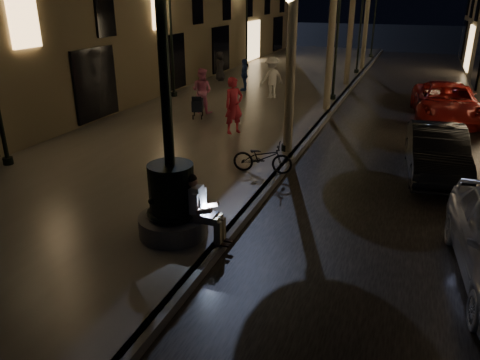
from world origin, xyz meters
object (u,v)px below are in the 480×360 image
at_px(car_second, 437,152).
at_px(lamp_curb_c, 361,20).
at_px(bicycle, 263,157).
at_px(pedestrian_blue, 244,75).
at_px(fountain_lamppost, 171,188).
at_px(lamp_curb_d, 375,14).
at_px(stroller, 198,105).
at_px(pedestrian_white, 272,78).
at_px(car_third, 446,102).
at_px(lamp_curb_a, 290,50).
at_px(lamp_left_c, 247,18).
at_px(lamp_left_b, 171,29).
at_px(pedestrian_dark, 220,66).
at_px(lamp_curb_b, 338,30).
at_px(pedestrian_pink, 202,91).
at_px(pedestrian_red, 234,106).

bearing_deg(car_second, lamp_curb_c, 100.08).
bearing_deg(bicycle, pedestrian_blue, 14.78).
bearing_deg(fountain_lamppost, lamp_curb_d, 88.66).
distance_m(lamp_curb_c, stroller, 14.20).
relative_size(car_second, pedestrian_white, 2.21).
relative_size(stroller, car_third, 0.19).
bearing_deg(lamp_curb_a, car_second, -0.59).
xyz_separation_m(lamp_curb_d, lamp_left_c, (-7.10, -8.00, 0.00)).
xyz_separation_m(lamp_left_b, pedestrian_dark, (0.40, 4.61, -2.25)).
relative_size(pedestrian_white, pedestrian_blue, 1.20).
height_order(lamp_curb_b, car_third, lamp_curb_b).
bearing_deg(fountain_lamppost, lamp_curb_b, 87.14).
xyz_separation_m(lamp_left_b, bicycle, (7.00, -8.04, -2.61)).
bearing_deg(pedestrian_pink, lamp_curb_c, -105.94).
bearing_deg(pedestrian_dark, fountain_lamppost, -178.18).
xyz_separation_m(lamp_curb_b, lamp_left_b, (-7.10, -2.00, 0.00)).
xyz_separation_m(lamp_curb_c, pedestrian_red, (-2.22, -14.74, -2.07)).
bearing_deg(fountain_lamppost, stroller, 112.48).
distance_m(fountain_lamppost, car_second, 7.79).
bearing_deg(pedestrian_blue, lamp_curb_d, 156.49).
xyz_separation_m(lamp_curb_a, lamp_left_c, (-7.10, 16.00, 0.00)).
bearing_deg(lamp_curb_a, stroller, 147.82).
bearing_deg(fountain_lamppost, lamp_left_c, 106.22).
height_order(car_second, pedestrian_white, pedestrian_white).
bearing_deg(lamp_curb_d, car_second, -79.86).
relative_size(car_second, pedestrian_pink, 2.30).
bearing_deg(lamp_left_b, bicycle, -48.96).
distance_m(lamp_left_b, pedestrian_blue, 4.25).
xyz_separation_m(fountain_lamppost, pedestrian_blue, (-3.78, 14.46, -0.24)).
relative_size(lamp_curb_c, lamp_left_b, 1.00).
bearing_deg(lamp_curb_a, pedestrian_dark, 122.28).
height_order(lamp_curb_b, pedestrian_blue, lamp_curb_b).
bearing_deg(lamp_left_c, pedestrian_pink, -78.16).
bearing_deg(pedestrian_red, pedestrian_blue, 53.99).
height_order(lamp_curb_c, pedestrian_dark, lamp_curb_c).
distance_m(pedestrian_white, bicycle, 9.68).
distance_m(lamp_left_c, pedestrian_blue, 8.30).
xyz_separation_m(lamp_curb_d, bicycle, (-0.10, -26.04, -2.61)).
bearing_deg(lamp_curb_c, lamp_curb_d, 90.00).
height_order(car_second, pedestrian_red, pedestrian_red).
bearing_deg(stroller, pedestrian_white, 49.84).
distance_m(lamp_left_c, car_second, 19.85).
height_order(lamp_curb_a, lamp_curb_d, same).
bearing_deg(lamp_curb_c, pedestrian_red, -98.58).
distance_m(pedestrian_red, pedestrian_white, 6.03).
relative_size(pedestrian_pink, pedestrian_blue, 1.15).
height_order(fountain_lamppost, lamp_curb_a, fountain_lamppost).
height_order(lamp_left_c, bicycle, lamp_left_c).
bearing_deg(bicycle, pedestrian_pink, 30.33).
height_order(lamp_left_c, stroller, lamp_left_c).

